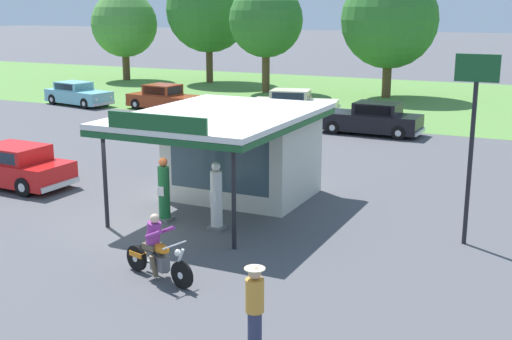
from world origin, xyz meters
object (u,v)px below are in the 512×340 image
Objects in this scene: parked_car_back_row_left at (165,98)px; parked_car_back_row_far_right at (78,94)px; gas_pump_offside at (216,199)px; parked_car_second_row_spare at (372,119)px; bystander_strolling_foreground at (255,308)px; gas_pump_nearside at (164,192)px; bystander_chatting_near_pumps at (300,138)px; featured_classic_sedan at (9,166)px; roadside_pole_sign at (474,118)px; motorcycle_with_rider at (157,252)px; parked_car_back_row_centre_right at (294,104)px.

parked_car_back_row_far_right is at bearing -173.32° from parked_car_back_row_left.
parked_car_second_row_spare is at bearing 90.16° from gas_pump_offside.
gas_pump_offside reaches higher than parked_car_back_row_far_right.
gas_pump_offside is 7.20m from bystander_strolling_foreground.
gas_pump_nearside reaches higher than bystander_chatting_near_pumps.
featured_classic_sedan is 1.00× the size of parked_car_back_row_far_right.
parked_car_back_row_left is 30.12m from bystander_strolling_foreground.
roadside_pole_sign is at bearing -43.53° from bystander_chatting_near_pumps.
gas_pump_nearside is 0.38× the size of parked_car_back_row_left.
featured_classic_sedan is at bearing -177.41° from roadside_pole_sign.
featured_classic_sedan is 15.77m from roadside_pole_sign.
featured_classic_sedan is (-7.19, 1.10, -0.20)m from gas_pump_nearside.
roadside_pole_sign reaches higher than featured_classic_sedan.
roadside_pole_sign is at bearing 12.23° from gas_pump_nearside.
gas_pump_offside is at bearing -53.39° from parked_car_back_row_left.
motorcycle_with_rider reaches higher than parked_car_back_row_far_right.
gas_pump_offside reaches higher than bystander_chatting_near_pumps.
motorcycle_with_rider is 0.43× the size of parked_car_second_row_spare.
parked_car_back_row_far_right is at bearing 138.19° from gas_pump_offside.
motorcycle_with_rider is 4.22m from bystander_strolling_foreground.
parked_car_back_row_left is (-4.73, 17.30, 0.01)m from featured_classic_sedan.
gas_pump_nearside is at bearing -96.07° from parked_car_second_row_spare.
parked_car_second_row_spare reaches higher than parked_car_back_row_centre_right.
bystander_chatting_near_pumps reaches higher than parked_car_back_row_far_right.
gas_pump_nearside is at bearing -167.77° from roadside_pole_sign.
gas_pump_offside is 1.11× the size of bystander_chatting_near_pumps.
parked_car_back_row_left reaches higher than featured_classic_sedan.
gas_pump_nearside reaches higher than parked_car_back_row_centre_right.
motorcycle_with_rider is 0.43× the size of parked_car_back_row_left.
bystander_chatting_near_pumps is at bearing 85.74° from gas_pump_nearside.
featured_classic_sedan is at bearing 151.50° from bystander_strolling_foreground.
bystander_chatting_near_pumps is (-1.03, -7.00, 0.23)m from parked_car_second_row_spare.
parked_car_back_row_left is 2.90× the size of bystander_strolling_foreground.
motorcycle_with_rider is at bearing -46.61° from parked_car_back_row_far_right.
parked_car_second_row_spare is (8.90, 14.96, 0.05)m from featured_classic_sedan.
gas_pump_nearside reaches higher than parked_car_second_row_spare.
parked_car_back_row_centre_right is at bearing 113.46° from bystander_chatting_near_pumps.
bystander_strolling_foreground is at bearing -31.93° from motorcycle_with_rider.
motorcycle_with_rider is 23.96m from parked_car_back_row_centre_right.
parked_car_second_row_spare is 19.80m from parked_car_back_row_far_right.
parked_car_back_row_far_right is at bearing 123.14° from featured_classic_sedan.
bystander_chatting_near_pumps is at bearing 96.78° from gas_pump_offside.
parked_car_back_row_left is at bearing 122.58° from motorcycle_with_rider.
motorcycle_with_rider is at bearing -88.50° from parked_car_second_row_spare.
parked_car_back_row_centre_right is at bearing 148.52° from parked_car_second_row_spare.
gas_pump_nearside is at bearing -180.00° from gas_pump_offside.
parked_car_second_row_spare is 2.87× the size of bystander_chatting_near_pumps.
featured_classic_sedan is 2.91× the size of bystander_strolling_foreground.
featured_classic_sedan is (-8.95, 1.10, -0.23)m from gas_pump_offside.
parked_car_back_row_left is at bearing 6.68° from parked_car_back_row_far_right.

